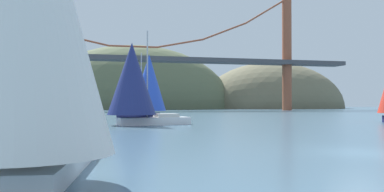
{
  "coord_description": "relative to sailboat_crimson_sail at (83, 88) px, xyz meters",
  "views": [
    {
      "loc": [
        -11.98,
        -16.18,
        2.28
      ],
      "look_at": [
        0.0,
        30.65,
        3.07
      ],
      "focal_mm": 38.29,
      "sensor_mm": 36.0,
      "label": 1
    }
  ],
  "objects": [
    {
      "name": "ground_plane",
      "position": [
        12.63,
        -45.79,
        -4.36
      ],
      "size": [
        360.0,
        360.0,
        0.0
      ],
      "primitive_type": "plane",
      "color": "#426075"
    },
    {
      "name": "headland_right",
      "position": [
        72.63,
        89.21,
        -4.36
      ],
      "size": [
        59.7,
        44.0,
        36.91
      ],
      "primitive_type": "ellipsoid",
      "color": "#6B664C",
      "rests_on": "ground_plane"
    },
    {
      "name": "headland_center",
      "position": [
        17.63,
        89.21,
        -4.36
      ],
      "size": [
        74.55,
        44.0,
        46.89
      ],
      "primitive_type": "ellipsoid",
      "color": "#5B6647",
      "rests_on": "ground_plane"
    },
    {
      "name": "suspension_bridge",
      "position": [
        12.63,
        49.21,
        10.9
      ],
      "size": [
        127.55,
        6.0,
        33.64
      ],
      "color": "brown",
      "rests_on": "ground_plane"
    },
    {
      "name": "sailboat_crimson_sail",
      "position": [
        0.0,
        0.0,
        0.0
      ],
      "size": [
        8.21,
        5.72,
        9.74
      ],
      "color": "#B7B2A8",
      "rests_on": "ground_plane"
    },
    {
      "name": "sailboat_blue_spinnaker",
      "position": [
        9.37,
        -1.9,
        0.66
      ],
      "size": [
        7.98,
        8.72,
        9.79
      ],
      "color": "#191E4C",
      "rests_on": "ground_plane"
    },
    {
      "name": "sailboat_navy_sail",
      "position": [
        5.11,
        -20.87,
        0.04
      ],
      "size": [
        9.0,
        5.68,
        9.61
      ],
      "color": "white",
      "rests_on": "ground_plane"
    },
    {
      "name": "sailboat_white_mainsail",
      "position": [
        -0.94,
        -50.46,
        0.57
      ],
      "size": [
        5.3,
        9.39,
        11.23
      ],
      "color": "white",
      "rests_on": "ground_plane"
    }
  ]
}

